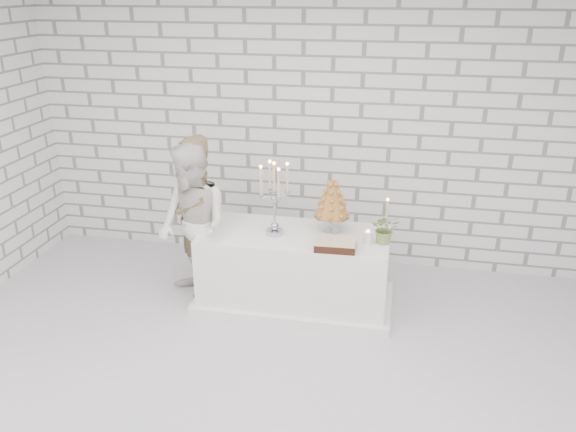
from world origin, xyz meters
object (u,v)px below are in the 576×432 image
Objects in this scene: croquembouche at (332,205)px; bride at (193,226)px; cake_table at (295,268)px; candelabra at (274,199)px; groom at (195,217)px.

bride is at bearing -168.50° from croquembouche.
croquembouche is at bearing 52.88° from bride.
bride is at bearing -170.83° from cake_table.
candelabra reaches higher than croquembouche.
cake_table is 1.07m from bride.
bride is 1.34m from croquembouche.
bride is 0.84m from candelabra.
groom is 1.02× the size of bride.
groom is at bearing -177.03° from croquembouche.
cake_table is 1.10m from groom.
groom reaches higher than croquembouche.
croquembouche is (1.35, 0.07, 0.20)m from groom.
bride reaches higher than croquembouche.
bride is 2.96× the size of croquembouche.
cake_table is at bearing -162.08° from croquembouche.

